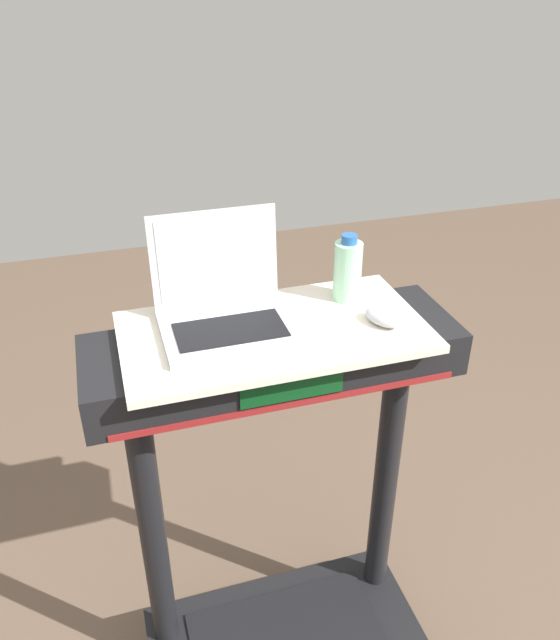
% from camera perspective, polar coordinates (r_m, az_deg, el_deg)
% --- Properties ---
extents(desk_board, '(0.71, 0.38, 0.02)m').
position_cam_1_polar(desk_board, '(1.49, -0.56, -1.07)').
color(desk_board, beige).
rests_on(desk_board, treadmill_base).
extents(laptop, '(0.31, 0.26, 0.25)m').
position_cam_1_polar(laptop, '(1.48, -5.06, 1.28)').
color(laptop, '#B7B7BC').
rests_on(laptop, desk_board).
extents(computer_mouse, '(0.10, 0.12, 0.03)m').
position_cam_1_polar(computer_mouse, '(1.51, 9.26, 0.25)').
color(computer_mouse, '#B2B2B7').
rests_on(computer_mouse, desk_board).
extents(water_bottle, '(0.07, 0.07, 0.17)m').
position_cam_1_polar(water_bottle, '(1.59, 6.10, 4.49)').
color(water_bottle, '#9EDBB2').
rests_on(water_bottle, desk_board).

